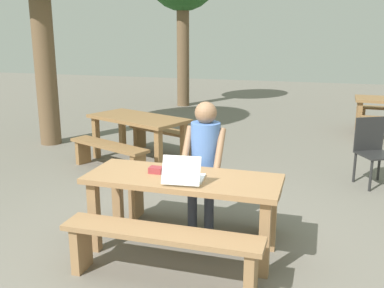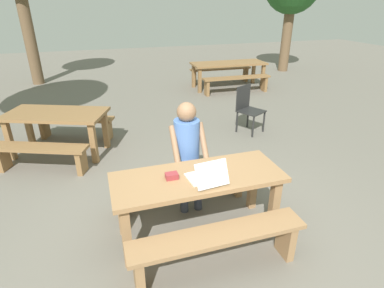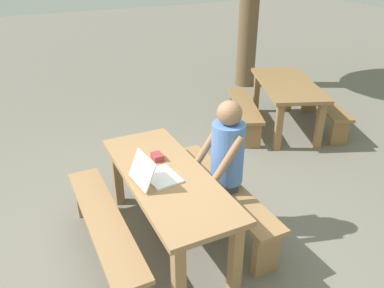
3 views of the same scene
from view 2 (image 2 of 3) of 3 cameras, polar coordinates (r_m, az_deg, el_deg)
name	(u,v)px [view 2 (image 2 of 3)]	position (r m, az deg, el deg)	size (l,w,h in m)	color
ground_plane	(197,232)	(3.71, 1.01, -15.74)	(30.00, 30.00, 0.00)	slate
picnic_table_front	(198,185)	(3.34, 1.09, -7.60)	(1.81, 0.70, 0.75)	#9E754C
bench_near	(218,243)	(3.06, 4.78, -17.67)	(1.70, 0.30, 0.47)	#9E754C
bench_far	(183,179)	(3.96, -1.70, -6.49)	(1.70, 0.30, 0.47)	#9E754C
laptop	(207,176)	(3.15, 2.76, -5.82)	(0.37, 0.40, 0.26)	white
small_pouch	(172,176)	(3.21, -3.74, -5.85)	(0.13, 0.09, 0.06)	#993338
person_seated	(188,148)	(3.73, -0.82, -0.68)	(0.42, 0.41, 1.36)	#333847
plastic_chair	(248,108)	(6.24, 10.19, 6.55)	(0.60, 0.60, 0.91)	#262626
picnic_table_mid	(56,120)	(5.63, -23.58, 4.13)	(1.78, 1.32, 0.74)	olive
bench_mid_south	(40,153)	(5.24, -26.01, -1.48)	(1.45, 0.82, 0.42)	olive
bench_mid_north	(75,123)	(6.25, -20.60, 3.61)	(1.45, 0.82, 0.42)	olive
picnic_table_rear	(229,66)	(9.45, 6.70, 14.00)	(2.18, 0.89, 0.74)	olive
bench_rear_south	(237,81)	(8.93, 8.17, 11.39)	(1.95, 0.36, 0.46)	olive
bench_rear_north	(220,71)	(10.09, 5.23, 13.10)	(1.95, 0.36, 0.46)	olive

